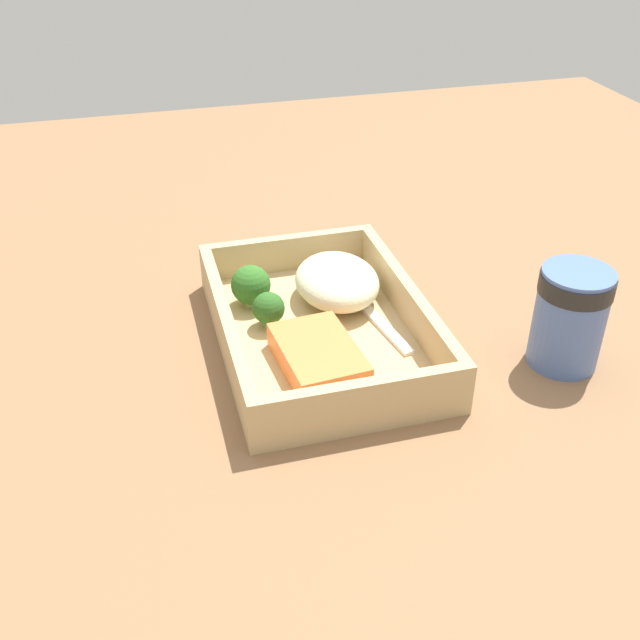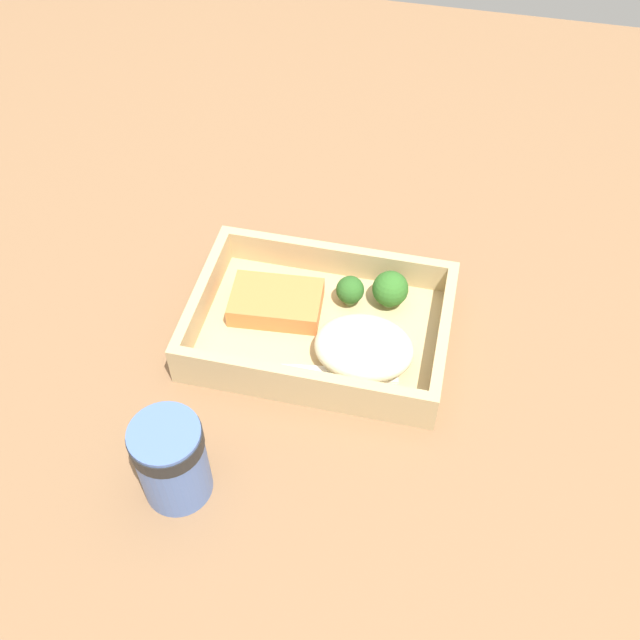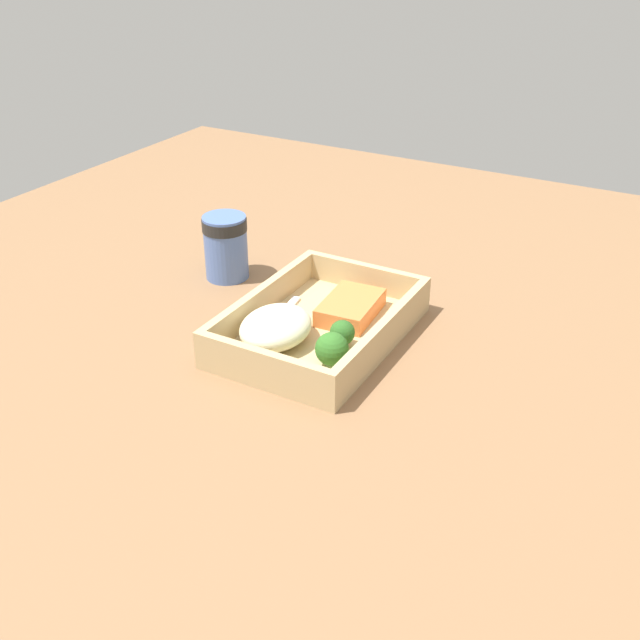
% 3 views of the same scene
% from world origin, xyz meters
% --- Properties ---
extents(ground_plane, '(1.60, 1.60, 0.02)m').
position_xyz_m(ground_plane, '(0.00, 0.00, -0.01)').
color(ground_plane, '#866140').
extents(takeout_tray, '(0.29, 0.20, 0.01)m').
position_xyz_m(takeout_tray, '(0.00, 0.00, 0.01)').
color(takeout_tray, tan).
rests_on(takeout_tray, ground_plane).
extents(tray_rim, '(0.29, 0.20, 0.04)m').
position_xyz_m(tray_rim, '(0.00, 0.00, 0.03)').
color(tray_rim, tan).
rests_on(tray_rim, takeout_tray).
extents(salmon_fillet, '(0.11, 0.08, 0.02)m').
position_xyz_m(salmon_fillet, '(-0.06, 0.02, 0.02)').
color(salmon_fillet, orange).
rests_on(salmon_fillet, takeout_tray).
extents(mashed_potatoes, '(0.11, 0.09, 0.05)m').
position_xyz_m(mashed_potatoes, '(0.06, -0.03, 0.03)').
color(mashed_potatoes, '#EFE8BB').
rests_on(mashed_potatoes, takeout_tray).
extents(broccoli_floret_1, '(0.04, 0.04, 0.05)m').
position_xyz_m(broccoli_floret_1, '(0.07, 0.06, 0.04)').
color(broccoli_floret_1, '#7DA866').
rests_on(broccoli_floret_1, takeout_tray).
extents(broccoli_floret_2, '(0.03, 0.03, 0.04)m').
position_xyz_m(broccoli_floret_2, '(0.03, 0.05, 0.03)').
color(broccoli_floret_2, '#739758').
rests_on(broccoli_floret_2, takeout_tray).
extents(fork, '(0.16, 0.04, 0.00)m').
position_xyz_m(fork, '(0.03, -0.06, 0.01)').
color(fork, white).
rests_on(fork, takeout_tray).
extents(paper_cup, '(0.07, 0.07, 0.10)m').
position_xyz_m(paper_cup, '(-0.09, -0.22, 0.06)').
color(paper_cup, '#4E6DB2').
rests_on(paper_cup, ground_plane).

